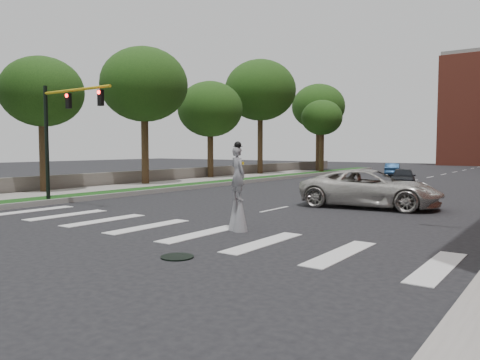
# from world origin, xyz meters

# --- Properties ---
(ground_plane) EXTENTS (160.00, 160.00, 0.00)m
(ground_plane) POSITION_xyz_m (0.00, 0.00, 0.00)
(ground_plane) COLOR black
(ground_plane) RESTS_ON ground
(grass_median) EXTENTS (2.00, 60.00, 0.25)m
(grass_median) POSITION_xyz_m (-11.50, 20.00, 0.12)
(grass_median) COLOR #123C11
(grass_median) RESTS_ON ground
(median_curb) EXTENTS (0.20, 60.00, 0.28)m
(median_curb) POSITION_xyz_m (-10.45, 20.00, 0.14)
(median_curb) COLOR gray
(median_curb) RESTS_ON ground
(sidewalk_left) EXTENTS (4.00, 60.00, 0.18)m
(sidewalk_left) POSITION_xyz_m (-14.50, 10.00, 0.09)
(sidewalk_left) COLOR gray
(sidewalk_left) RESTS_ON ground
(stone_wall) EXTENTS (0.50, 56.00, 1.10)m
(stone_wall) POSITION_xyz_m (-17.00, 22.00, 0.55)
(stone_wall) COLOR #5C564F
(stone_wall) RESTS_ON ground
(manhole) EXTENTS (0.90, 0.90, 0.04)m
(manhole) POSITION_xyz_m (3.00, -2.00, 0.02)
(manhole) COLOR black
(manhole) RESTS_ON ground
(traffic_signal) EXTENTS (5.30, 0.23, 6.20)m
(traffic_signal) POSITION_xyz_m (-9.78, 3.00, 4.15)
(traffic_signal) COLOR black
(traffic_signal) RESTS_ON ground
(stilt_performer) EXTENTS (0.82, 0.68, 3.20)m
(stilt_performer) POSITION_xyz_m (1.95, 2.27, 1.32)
(stilt_performer) COLOR #372616
(stilt_performer) RESTS_ON ground
(suv_crossing) EXTENTS (7.13, 3.93, 1.89)m
(suv_crossing) POSITION_xyz_m (3.48, 11.44, 0.94)
(suv_crossing) COLOR beige
(suv_crossing) RESTS_ON ground
(car_near) EXTENTS (2.88, 4.63, 1.47)m
(car_near) POSITION_xyz_m (1.34, 24.22, 0.74)
(car_near) COLOR black
(car_near) RESTS_ON ground
(car_mid) EXTENTS (2.37, 4.23, 1.32)m
(car_mid) POSITION_xyz_m (-3.82, 38.11, 0.66)
(car_mid) COLOR navy
(car_mid) RESTS_ON ground
(tree_1) EXTENTS (5.19, 5.19, 8.71)m
(tree_1) POSITION_xyz_m (-15.89, 5.84, 6.45)
(tree_1) COLOR #372616
(tree_1) RESTS_ON ground
(tree_2) EXTENTS (6.72, 6.72, 10.66)m
(tree_2) POSITION_xyz_m (-15.48, 14.11, 7.78)
(tree_2) COLOR #372616
(tree_2) RESTS_ON ground
(tree_3) EXTENTS (6.12, 6.12, 9.17)m
(tree_3) POSITION_xyz_m (-16.34, 23.20, 6.54)
(tree_3) COLOR #372616
(tree_3) RESTS_ON ground
(tree_4) EXTENTS (7.62, 7.62, 12.32)m
(tree_4) POSITION_xyz_m (-15.90, 31.14, 9.05)
(tree_4) COLOR #372616
(tree_4) RESTS_ON ground
(tree_5) EXTENTS (6.77, 6.77, 11.06)m
(tree_5) POSITION_xyz_m (-15.18, 43.67, 8.15)
(tree_5) COLOR #372616
(tree_5) RESTS_ON ground
(tree_6) EXTENTS (4.65, 4.65, 8.32)m
(tree_6) POSITION_xyz_m (-11.68, 37.41, 6.28)
(tree_6) COLOR #372616
(tree_6) RESTS_ON ground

